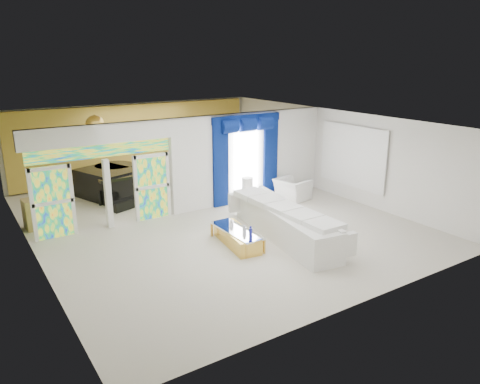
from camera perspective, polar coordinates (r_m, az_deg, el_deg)
floor at (r=14.05m, az=-3.70°, el=-3.32°), size 12.00×12.00×0.00m
dividing_wall at (r=15.54m, az=1.29°, el=4.43°), size 5.70×0.18×3.00m
dividing_header at (r=13.20m, az=-17.04°, el=6.93°), size 4.30×0.18×0.55m
stained_panel_left at (r=13.27m, az=-22.29°, el=-1.22°), size 0.95×0.04×2.00m
stained_panel_right at (r=14.02m, az=-10.88°, el=0.67°), size 0.95×0.04×2.00m
stained_transom at (r=13.28m, az=-16.87°, el=4.91°), size 4.00×0.05×0.35m
window_pane at (r=15.34m, az=0.73°, el=4.07°), size 1.00×0.02×2.30m
blue_drape_left at (r=14.80m, az=-2.43°, el=3.40°), size 0.55×0.10×2.80m
blue_drape_right at (r=15.89m, az=3.80°, el=4.30°), size 0.55×0.10×2.80m
blue_pelmet at (r=15.07m, az=0.81°, el=9.14°), size 2.60×0.12×0.25m
wall_mirror at (r=15.84m, az=13.85°, el=4.36°), size 0.04×2.70×1.90m
gold_curtains at (r=18.87m, az=-12.70°, el=6.21°), size 9.70×0.12×2.90m
white_sofa at (r=12.51m, az=5.57°, el=-3.94°), size 1.55×4.37×0.82m
coffee_table at (r=12.07m, az=-0.40°, el=-5.69°), size 0.86×1.88×0.40m
console_table at (r=15.37m, az=1.84°, el=-0.80°), size 1.09×0.36×0.36m
table_lamp at (r=15.07m, az=0.92°, el=0.72°), size 0.36×0.36×0.58m
armchair at (r=15.94m, az=6.53°, el=0.37°), size 1.11×1.22×0.70m
grand_piano at (r=16.67m, az=-16.10°, el=1.06°), size 2.07×2.35×0.99m
piano_bench at (r=15.30m, az=-14.20°, el=-1.50°), size 1.01×0.66×0.31m
tv_console at (r=14.38m, az=-24.13°, el=-2.47°), size 0.65×0.60×0.88m
chandelier at (r=15.65m, az=-17.62°, el=8.02°), size 0.60×0.60×0.60m
decanters at (r=11.81m, az=0.40°, el=-4.70°), size 0.13×1.04×0.24m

